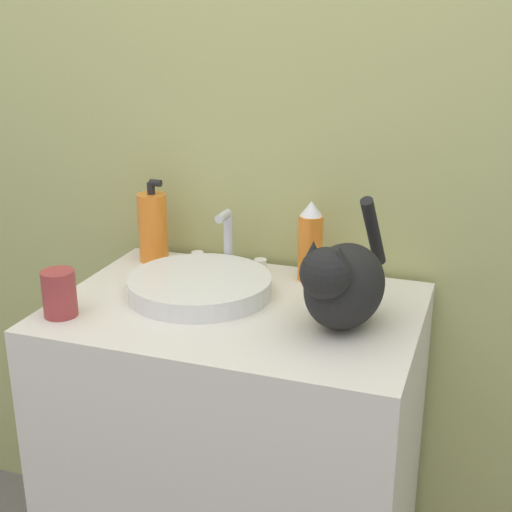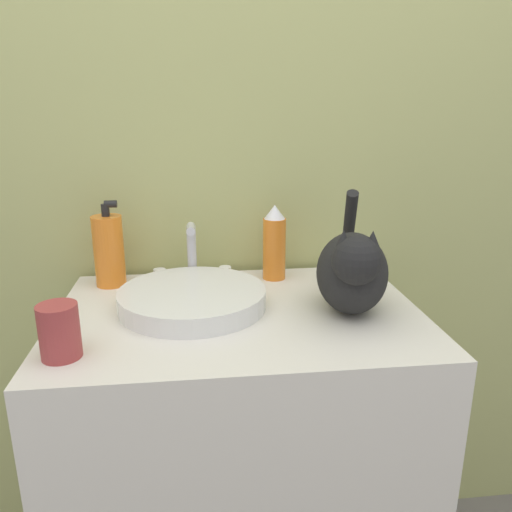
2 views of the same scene
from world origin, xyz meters
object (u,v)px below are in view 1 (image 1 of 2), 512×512
Objects in this scene: cat at (342,283)px; cup at (59,293)px; soap_bottle at (153,227)px; spray_bottle at (310,242)px.

cup is at bearing -63.71° from cat.
cat is 0.60m from cup.
cat is 1.57× the size of soap_bottle.
soap_bottle is (-0.56, 0.25, -0.01)m from cat.
soap_bottle is at bearing 85.59° from cup.
soap_bottle is at bearing -179.96° from spray_bottle.
cat is 0.61m from soap_bottle.
cat is 1.73× the size of spray_bottle.
spray_bottle is 0.60m from cup.
soap_bottle is at bearing -100.91° from cat.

